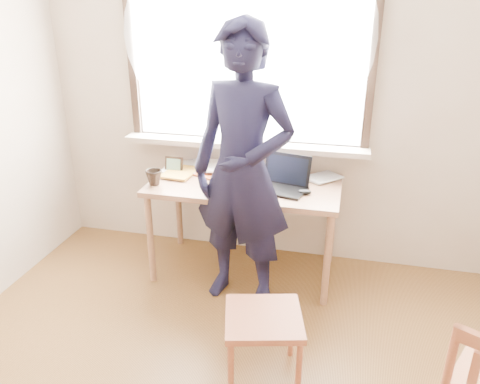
% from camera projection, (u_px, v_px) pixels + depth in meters
% --- Properties ---
extents(room_shell, '(3.52, 4.02, 2.61)m').
position_uv_depth(room_shell, '(186.00, 94.00, 1.68)').
color(room_shell, beige).
rests_on(room_shell, ground).
extents(desk, '(1.35, 0.68, 0.72)m').
position_uv_depth(desk, '(245.00, 193.00, 3.37)').
color(desk, '#8B6145').
rests_on(desk, ground).
extents(laptop, '(0.38, 0.34, 0.23)m').
position_uv_depth(laptop, '(283.00, 181.00, 3.23)').
color(laptop, black).
rests_on(laptop, desk).
extents(mug_white, '(0.17, 0.17, 0.09)m').
position_uv_depth(mug_white, '(231.00, 169.00, 3.48)').
color(mug_white, white).
rests_on(mug_white, desk).
extents(mug_dark, '(0.13, 0.13, 0.11)m').
position_uv_depth(mug_dark, '(154.00, 178.00, 3.29)').
color(mug_dark, black).
rests_on(mug_dark, desk).
extents(mouse, '(0.09, 0.06, 0.04)m').
position_uv_depth(mouse, '(305.00, 192.00, 3.15)').
color(mouse, black).
rests_on(mouse, desk).
extents(desk_clutter, '(0.83, 0.55, 0.04)m').
position_uv_depth(desk_clutter, '(230.00, 171.00, 3.50)').
color(desk_clutter, '#303F9C').
rests_on(desk_clutter, desk).
extents(book_a, '(0.31, 0.34, 0.03)m').
position_uv_depth(book_a, '(194.00, 165.00, 3.66)').
color(book_a, white).
rests_on(book_a, desk).
extents(book_b, '(0.30, 0.31, 0.02)m').
position_uv_depth(book_b, '(315.00, 174.00, 3.48)').
color(book_b, white).
rests_on(book_b, desk).
extents(picture_frame, '(0.14, 0.02, 0.11)m').
position_uv_depth(picture_frame, '(174.00, 165.00, 3.53)').
color(picture_frame, black).
rests_on(picture_frame, desk).
extents(work_chair, '(0.48, 0.47, 0.41)m').
position_uv_depth(work_chair, '(263.00, 325.00, 2.48)').
color(work_chair, brown).
rests_on(work_chair, ground).
extents(person, '(0.76, 0.59, 1.87)m').
position_uv_depth(person, '(243.00, 172.00, 2.96)').
color(person, black).
rests_on(person, ground).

